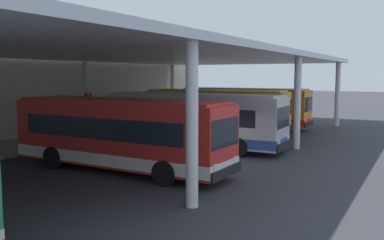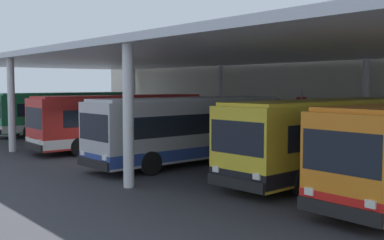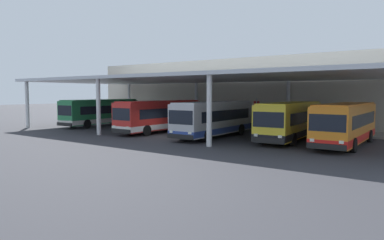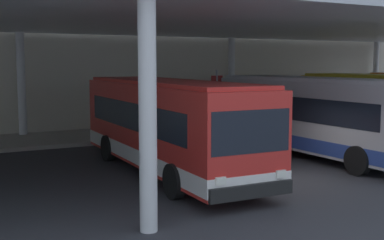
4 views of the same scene
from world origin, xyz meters
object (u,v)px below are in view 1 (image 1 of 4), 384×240
object	(u,v)px
bus_second_bay	(119,134)
bus_departing	(244,107)
bench_waiting	(117,122)
banner_sign	(88,109)
bus_middle_bay	(194,120)
bus_far_bay	(216,111)

from	to	relation	value
bus_second_bay	bus_departing	world-z (taller)	same
bench_waiting	banner_sign	xyz separation A→B (m)	(-4.08, -0.88, 1.32)
bus_departing	banner_sign	distance (m)	12.66
bus_second_bay	bench_waiting	size ratio (longest dim) A/B	5.88
bus_second_bay	bus_middle_bay	distance (m)	6.59
bus_departing	banner_sign	size ratio (longest dim) A/B	3.29
bus_far_bay	bus_departing	bearing A→B (deg)	-5.33
bus_second_bay	banner_sign	xyz separation A→B (m)	(6.79, 8.10, 0.32)
bus_middle_bay	banner_sign	bearing A→B (deg)	88.57
bus_second_bay	banner_sign	distance (m)	10.57
bench_waiting	bus_second_bay	bearing A→B (deg)	-140.45
bus_far_bay	bus_departing	xyz separation A→B (m)	(4.42, -0.41, 0.00)
bus_departing	bench_waiting	bearing A→B (deg)	129.76
banner_sign	bus_departing	bearing A→B (deg)	-33.25
bus_second_bay	bus_middle_bay	xyz separation A→B (m)	(6.58, -0.16, 0.00)
bus_middle_bay	banner_sign	world-z (taller)	banner_sign
bus_middle_bay	bench_waiting	world-z (taller)	bus_middle_bay
bus_departing	bench_waiting	xyz separation A→B (m)	(-6.50, 7.82, -0.99)
bus_middle_bay	bench_waiting	size ratio (longest dim) A/B	5.88
bus_far_bay	banner_sign	xyz separation A→B (m)	(-6.16, 6.53, 0.32)
bus_middle_bay	banner_sign	size ratio (longest dim) A/B	3.31
bus_far_bay	bench_waiting	size ratio (longest dim) A/B	5.91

